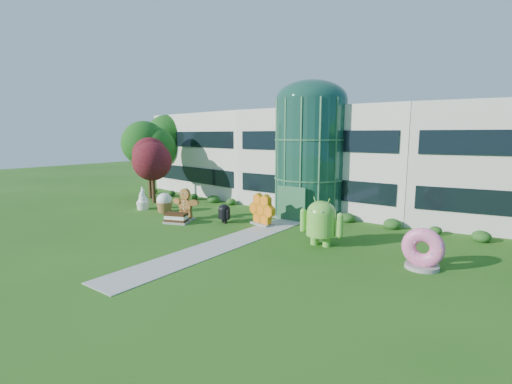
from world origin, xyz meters
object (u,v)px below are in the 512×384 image
Objects in this scene: android_green at (321,219)px; android_black at (224,212)px; gingerbread at (185,204)px; donut at (423,248)px.

android_green is 1.93× the size of android_black.
gingerbread is (-3.34, -1.00, 0.43)m from android_black.
android_green reaches higher than android_black.
donut is at bearing -9.63° from gingerbread.
donut is 18.38m from gingerbread.
donut is (6.12, -0.52, -0.57)m from android_green.
donut reaches higher than android_black.
android_black is at bearing 8.54° from gingerbread.
android_black is 15.10m from donut.
android_black is 0.62× the size of gingerbread.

